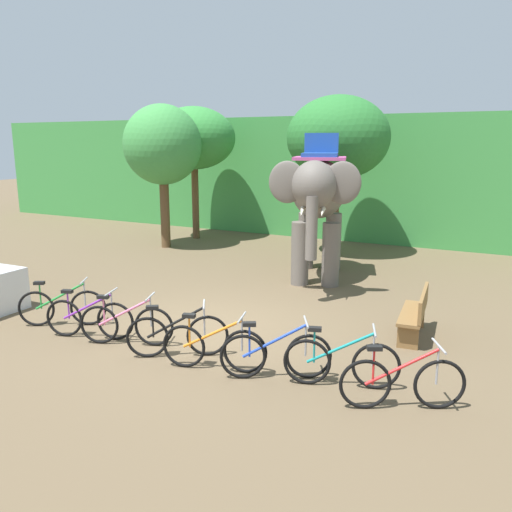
% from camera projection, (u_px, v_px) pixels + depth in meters
% --- Properties ---
extents(ground_plane, '(80.00, 80.00, 0.00)m').
position_uv_depth(ground_plane, '(207.00, 328.00, 10.09)').
color(ground_plane, brown).
extents(foliage_hedge, '(36.00, 6.00, 4.48)m').
position_uv_depth(foliage_hedge, '(382.00, 175.00, 20.90)').
color(foliage_hedge, '#3D8E42').
rests_on(foliage_hedge, ground).
extents(tree_center_right, '(3.02, 3.02, 4.81)m').
position_uv_depth(tree_center_right, '(194.00, 139.00, 18.84)').
color(tree_center_right, brown).
rests_on(tree_center_right, ground).
extents(tree_far_right, '(2.58, 2.58, 4.78)m').
position_uv_depth(tree_far_right, '(162.00, 146.00, 17.19)').
color(tree_far_right, brown).
rests_on(tree_far_right, ground).
extents(tree_center, '(3.17, 3.17, 4.96)m').
position_uv_depth(tree_center, '(338.00, 138.00, 15.97)').
color(tree_center, brown).
rests_on(tree_center, ground).
extents(elephant, '(2.67, 4.24, 3.78)m').
position_uv_depth(elephant, '(318.00, 196.00, 13.23)').
color(elephant, '#665E56').
rests_on(elephant, ground).
extents(bike_green, '(1.50, 0.92, 0.92)m').
position_uv_depth(bike_green, '(62.00, 307.00, 10.15)').
color(bike_green, black).
rests_on(bike_green, ground).
extents(bike_purple, '(1.64, 0.68, 0.92)m').
position_uv_depth(bike_purple, '(89.00, 318.00, 9.50)').
color(bike_purple, black).
rests_on(bike_purple, ground).
extents(bike_pink, '(1.61, 0.75, 0.92)m').
position_uv_depth(bike_pink, '(126.00, 324.00, 9.19)').
color(bike_pink, black).
rests_on(bike_pink, ground).
extents(bike_black, '(1.48, 0.95, 0.92)m').
position_uv_depth(bike_black, '(177.00, 335.00, 8.67)').
color(bike_black, black).
rests_on(bike_black, ground).
extents(bike_orange, '(1.66, 0.63, 0.92)m').
position_uv_depth(bike_orange, '(214.00, 347.00, 8.16)').
color(bike_orange, black).
rests_on(bike_orange, ground).
extents(bike_blue, '(1.53, 0.88, 0.92)m').
position_uv_depth(bike_blue, '(276.00, 355.00, 7.87)').
color(bike_blue, black).
rests_on(bike_blue, ground).
extents(bike_teal, '(1.64, 0.69, 0.92)m').
position_uv_depth(bike_teal, '(341.00, 362.00, 7.59)').
color(bike_teal, black).
rests_on(bike_teal, ground).
extents(bike_red, '(1.54, 0.86, 0.92)m').
position_uv_depth(bike_red, '(402.00, 382.00, 6.96)').
color(bike_red, black).
rests_on(bike_red, ground).
extents(wooden_bench, '(0.55, 1.53, 0.89)m').
position_uv_depth(wooden_bench, '(416.00, 313.00, 9.52)').
color(wooden_bench, brown).
rests_on(wooden_bench, ground).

